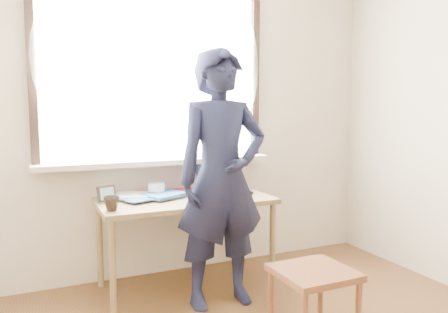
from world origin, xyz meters
name	(u,v)px	position (x,y,z in m)	size (l,w,h in m)	color
room_shell	(306,40)	(-0.02, 0.20, 1.64)	(3.52, 4.02, 2.61)	beige
desk	(186,208)	(-0.08, 1.63, 0.61)	(1.27, 0.64, 0.68)	olive
laptop	(220,189)	(0.19, 1.60, 0.74)	(0.41, 0.36, 0.24)	black
mug_white	(156,189)	(-0.25, 1.80, 0.73)	(0.13, 0.13, 0.10)	white
mug_dark	(112,204)	(-0.65, 1.45, 0.73)	(0.10, 0.10, 0.10)	black
mouse	(247,193)	(0.39, 1.53, 0.70)	(0.10, 0.07, 0.04)	black
desk_clutter	(154,192)	(-0.25, 1.87, 0.70)	(0.69, 0.49, 0.04)	white
book_a	(114,196)	(-0.55, 1.87, 0.69)	(0.19, 0.26, 0.02)	white
book_b	(227,188)	(0.37, 1.85, 0.69)	(0.17, 0.23, 0.02)	white
picture_frame	(106,195)	(-0.63, 1.73, 0.74)	(0.14, 0.07, 0.11)	black
work_chair	(314,281)	(0.34, 0.59, 0.36)	(0.42, 0.41, 0.43)	brown
person	(222,179)	(0.06, 1.27, 0.87)	(0.64, 0.42, 1.75)	black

